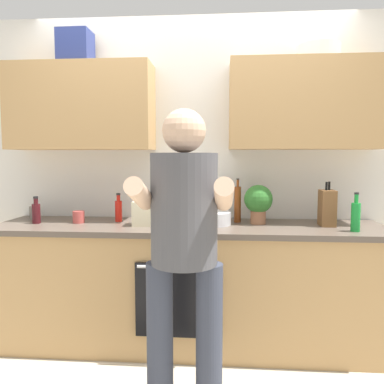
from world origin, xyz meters
The scene contains 17 objects.
ground_plane centered at (0.00, 0.00, 0.00)m, with size 12.00×12.00×0.00m, color #B2A893.
back_wall_unit centered at (0.00, 0.28, 1.49)m, with size 4.00×0.38×2.50m.
counter centered at (0.00, 0.00, 0.45)m, with size 2.84×0.67×0.90m.
person_standing centered at (0.05, -0.82, 0.96)m, with size 0.49×0.45×1.63m.
bottle_syrup centered at (-0.01, -0.12, 1.02)m, with size 0.05×0.05×0.28m.
bottle_wine centered at (-1.14, -0.03, 0.98)m, with size 0.06×0.06×0.20m.
bottle_vinegar centered at (0.36, 0.14, 1.04)m, with size 0.05×0.05×0.33m.
bottle_water centered at (-0.06, 0.13, 1.03)m, with size 0.07×0.07×0.31m.
bottle_soda centered at (1.13, -0.16, 1.00)m, with size 0.06×0.06×0.26m.
bottle_hotsauce centered at (-0.55, 0.10, 0.99)m, with size 0.05×0.05×0.22m.
cup_ceramic centered at (-0.83, 0.02, 0.94)m, with size 0.09×0.09×0.09m, color #BF4C47.
cup_coffee centered at (-0.10, -0.19, 0.95)m, with size 0.08×0.08×0.09m, color white.
cup_stoneware centered at (-1.25, 0.16, 0.95)m, with size 0.07×0.07×0.10m, color slate.
mixing_bowl centered at (0.17, 0.03, 0.95)m, with size 0.28×0.28×0.09m, color silver.
knife_block centered at (0.99, 0.04, 1.03)m, with size 0.10×0.14×0.32m.
potted_herb centered at (0.51, 0.09, 1.07)m, with size 0.21×0.21×0.29m.
grocery_bag_rice centered at (-0.27, -0.03, 0.99)m, with size 0.25×0.16×0.18m, color beige.
Camera 1 is at (0.24, -2.71, 1.39)m, focal length 35.38 mm.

